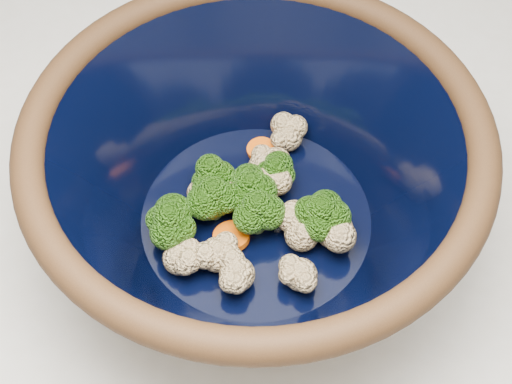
# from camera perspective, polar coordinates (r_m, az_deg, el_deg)

# --- Properties ---
(mixing_bowl) EXTENTS (0.44, 0.44, 0.16)m
(mixing_bowl) POSITION_cam_1_polar(r_m,az_deg,el_deg) (0.58, 0.00, 0.88)
(mixing_bowl) COLOR black
(mixing_bowl) RESTS_ON counter
(vegetable_pile) EXTENTS (0.17, 0.18, 0.05)m
(vegetable_pile) POSITION_cam_1_polar(r_m,az_deg,el_deg) (0.60, -0.51, -1.07)
(vegetable_pile) COLOR #608442
(vegetable_pile) RESTS_ON mixing_bowl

